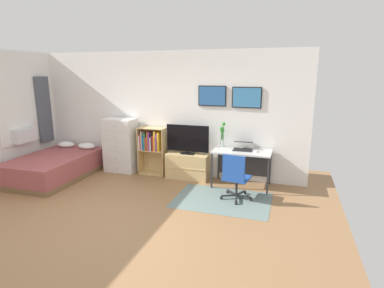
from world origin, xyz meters
name	(u,v)px	position (x,y,z in m)	size (l,w,h in m)	color
ground_plane	(108,218)	(0.00, 0.00, 0.00)	(7.20, 7.20, 0.00)	#936B44
wall_back_with_posters	(166,114)	(0.02, 2.43, 1.36)	(6.12, 0.09, 2.70)	white
area_rug	(222,200)	(1.58, 1.24, 0.00)	(1.70, 1.20, 0.01)	slate
bed	(56,166)	(-2.17, 1.35, 0.25)	(1.39, 2.08, 0.62)	brown
dresser	(121,145)	(-1.01, 2.15, 0.62)	(0.72, 0.46, 1.23)	silver
bookshelf	(152,146)	(-0.25, 2.21, 0.65)	(0.61, 0.30, 1.06)	tan
tv_stand	(188,166)	(0.61, 2.17, 0.27)	(0.91, 0.41, 0.55)	tan
television	(187,140)	(0.61, 2.15, 0.86)	(0.93, 0.16, 0.62)	black
desk	(243,156)	(1.78, 2.13, 0.61)	(1.14, 0.63, 0.74)	silver
office_chair	(235,176)	(1.79, 1.30, 0.46)	(0.57, 0.58, 0.86)	#232326
laptop	(243,146)	(1.78, 2.16, 0.80)	(0.40, 0.43, 0.17)	black
computer_mouse	(257,151)	(2.07, 2.03, 0.76)	(0.06, 0.10, 0.03)	silver
bamboo_vase	(222,135)	(1.33, 2.24, 0.99)	(0.11, 0.11, 0.51)	silver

